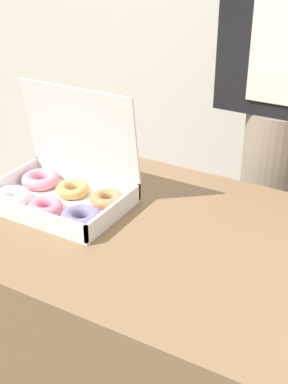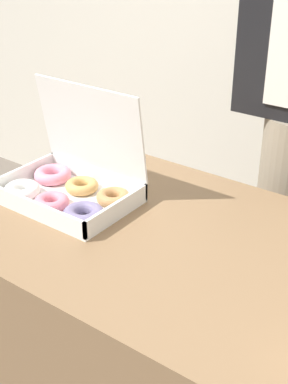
# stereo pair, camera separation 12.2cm
# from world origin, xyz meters

# --- Properties ---
(table) EXTENTS (1.16, 0.70, 0.75)m
(table) POSITION_xyz_m (0.00, 0.00, 0.37)
(table) COLOR brown
(table) RESTS_ON ground_plane
(donut_box) EXTENTS (0.36, 0.25, 0.29)m
(donut_box) POSITION_xyz_m (-0.36, -0.01, 0.79)
(donut_box) COLOR white
(donut_box) RESTS_ON table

